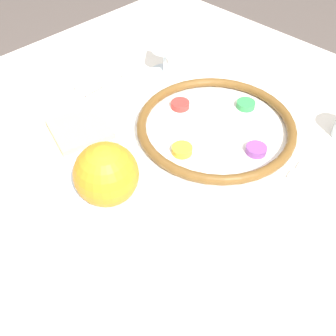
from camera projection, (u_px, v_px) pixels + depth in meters
ground_plane at (155, 305)px, 1.37m from camera, size 8.00×8.00×0.00m
dining_table at (152, 244)px, 1.09m from camera, size 1.19×1.04×0.78m
seder_plate at (216, 127)px, 0.82m from camera, size 0.33×0.33×0.03m
wine_glass at (164, 38)px, 0.92m from camera, size 0.07×0.07×0.14m
fruit_stand at (98, 214)px, 0.56m from camera, size 0.18×0.18×0.12m
orange_fruit at (106, 174)px, 0.52m from camera, size 0.09×0.09×0.09m
bread_plate at (80, 132)px, 0.82m from camera, size 0.18×0.18×0.02m
napkin_roll at (104, 75)px, 0.94m from camera, size 0.15×0.05×0.04m
fork_right at (331, 192)px, 0.71m from camera, size 0.05×0.16×0.01m
spoon at (92, 77)px, 0.97m from camera, size 0.14×0.06×0.01m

